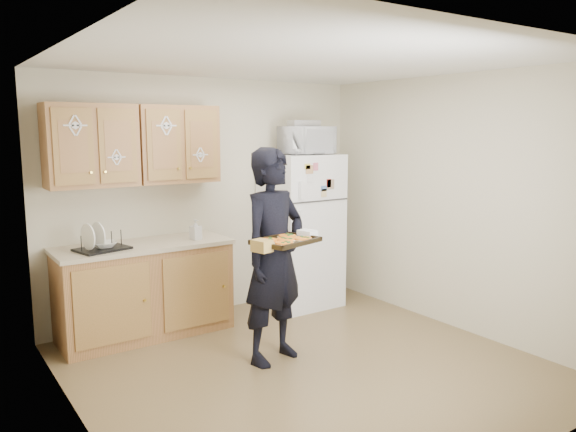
# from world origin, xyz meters

# --- Properties ---
(floor) EXTENTS (3.60, 3.60, 0.00)m
(floor) POSITION_xyz_m (0.00, 0.00, 0.00)
(floor) COLOR brown
(floor) RESTS_ON ground
(ceiling) EXTENTS (3.60, 3.60, 0.00)m
(ceiling) POSITION_xyz_m (0.00, 0.00, 2.50)
(ceiling) COLOR silver
(ceiling) RESTS_ON wall_back
(wall_back) EXTENTS (3.60, 0.04, 2.50)m
(wall_back) POSITION_xyz_m (0.00, 1.80, 1.25)
(wall_back) COLOR beige
(wall_back) RESTS_ON floor
(wall_front) EXTENTS (3.60, 0.04, 2.50)m
(wall_front) POSITION_xyz_m (0.00, -1.80, 1.25)
(wall_front) COLOR beige
(wall_front) RESTS_ON floor
(wall_left) EXTENTS (0.04, 3.60, 2.50)m
(wall_left) POSITION_xyz_m (-1.80, 0.00, 1.25)
(wall_left) COLOR beige
(wall_left) RESTS_ON floor
(wall_right) EXTENTS (0.04, 3.60, 2.50)m
(wall_right) POSITION_xyz_m (1.80, 0.00, 1.25)
(wall_right) COLOR beige
(wall_right) RESTS_ON floor
(refrigerator) EXTENTS (0.75, 0.70, 1.70)m
(refrigerator) POSITION_xyz_m (0.95, 1.43, 0.85)
(refrigerator) COLOR white
(refrigerator) RESTS_ON floor
(base_cabinet) EXTENTS (1.60, 0.60, 0.86)m
(base_cabinet) POSITION_xyz_m (-0.85, 1.48, 0.43)
(base_cabinet) COLOR brown
(base_cabinet) RESTS_ON floor
(countertop) EXTENTS (1.64, 0.64, 0.04)m
(countertop) POSITION_xyz_m (-0.85, 1.48, 0.88)
(countertop) COLOR #C7B399
(countertop) RESTS_ON base_cabinet
(upper_cab_left) EXTENTS (0.80, 0.33, 0.75)m
(upper_cab_left) POSITION_xyz_m (-1.25, 1.61, 1.83)
(upper_cab_left) COLOR brown
(upper_cab_left) RESTS_ON wall_back
(upper_cab_right) EXTENTS (0.80, 0.33, 0.75)m
(upper_cab_right) POSITION_xyz_m (-0.43, 1.61, 1.83)
(upper_cab_right) COLOR brown
(upper_cab_right) RESTS_ON wall_back
(cereal_box) EXTENTS (0.20, 0.07, 0.32)m
(cereal_box) POSITION_xyz_m (1.47, 1.67, 0.16)
(cereal_box) COLOR #EBD452
(cereal_box) RESTS_ON floor
(person) EXTENTS (0.76, 0.59, 1.83)m
(person) POSITION_xyz_m (-0.14, 0.29, 0.91)
(person) COLOR black
(person) RESTS_ON floor
(baking_tray) EXTENTS (0.56, 0.47, 0.04)m
(baking_tray) POSITION_xyz_m (-0.22, 0.00, 1.10)
(baking_tray) COLOR black
(baking_tray) RESTS_ON person
(pizza_front_left) EXTENTS (0.16, 0.16, 0.02)m
(pizza_front_left) POSITION_xyz_m (-0.31, -0.11, 1.11)
(pizza_front_left) COLOR orange
(pizza_front_left) RESTS_ON baking_tray
(pizza_front_right) EXTENTS (0.16, 0.16, 0.02)m
(pizza_front_right) POSITION_xyz_m (-0.09, -0.05, 1.11)
(pizza_front_right) COLOR orange
(pizza_front_right) RESTS_ON baking_tray
(pizza_back_left) EXTENTS (0.16, 0.16, 0.02)m
(pizza_back_left) POSITION_xyz_m (-0.35, 0.05, 1.11)
(pizza_back_left) COLOR orange
(pizza_back_left) RESTS_ON baking_tray
(pizza_back_right) EXTENTS (0.16, 0.16, 0.02)m
(pizza_back_right) POSITION_xyz_m (-0.13, 0.11, 1.11)
(pizza_back_right) COLOR orange
(pizza_back_right) RESTS_ON baking_tray
(pizza_center) EXTENTS (0.16, 0.16, 0.02)m
(pizza_center) POSITION_xyz_m (-0.22, 0.00, 1.11)
(pizza_center) COLOR orange
(pizza_center) RESTS_ON baking_tray
(microwave) EXTENTS (0.57, 0.41, 0.30)m
(microwave) POSITION_xyz_m (0.99, 1.38, 1.85)
(microwave) COLOR white
(microwave) RESTS_ON refrigerator
(foil_pan) EXTENTS (0.35, 0.27, 0.07)m
(foil_pan) POSITION_xyz_m (0.97, 1.41, 2.03)
(foil_pan) COLOR silver
(foil_pan) RESTS_ON microwave
(dish_rack) EXTENTS (0.50, 0.42, 0.17)m
(dish_rack) POSITION_xyz_m (-1.25, 1.42, 0.99)
(dish_rack) COLOR black
(dish_rack) RESTS_ON countertop
(bowl) EXTENTS (0.23, 0.23, 0.05)m
(bowl) POSITION_xyz_m (-1.22, 1.42, 0.95)
(bowl) COLOR white
(bowl) RESTS_ON dish_rack
(soap_bottle) EXTENTS (0.11, 0.11, 0.20)m
(soap_bottle) POSITION_xyz_m (-0.35, 1.39, 1.00)
(soap_bottle) COLOR white
(soap_bottle) RESTS_ON countertop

